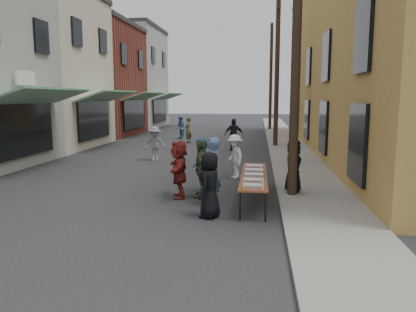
% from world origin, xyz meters
% --- Properties ---
extents(ground, '(120.00, 120.00, 0.00)m').
position_xyz_m(ground, '(0.00, 0.00, 0.00)').
color(ground, '#28282B').
rests_on(ground, ground).
extents(sidewalk, '(2.20, 60.00, 0.10)m').
position_xyz_m(sidewalk, '(5.00, 15.00, 0.05)').
color(sidewalk, gray).
rests_on(sidewalk, ground).
extents(storefront_row, '(8.00, 37.00, 9.00)m').
position_xyz_m(storefront_row, '(-10.00, 14.96, 4.12)').
color(storefront_row, maroon).
rests_on(storefront_row, ground).
extents(building_ochre, '(10.00, 28.00, 10.00)m').
position_xyz_m(building_ochre, '(11.10, 14.00, 5.00)').
color(building_ochre, '#B37D40').
rests_on(building_ochre, ground).
extents(utility_pole_near, '(0.26, 0.26, 9.00)m').
position_xyz_m(utility_pole_near, '(4.30, 3.00, 4.50)').
color(utility_pole_near, '#2D2116').
rests_on(utility_pole_near, ground).
extents(utility_pole_mid, '(0.26, 0.26, 9.00)m').
position_xyz_m(utility_pole_mid, '(4.30, 15.00, 4.50)').
color(utility_pole_mid, '#2D2116').
rests_on(utility_pole_mid, ground).
extents(utility_pole_far, '(0.26, 0.26, 9.00)m').
position_xyz_m(utility_pole_far, '(4.30, 27.00, 4.50)').
color(utility_pole_far, '#2D2116').
rests_on(utility_pole_far, ground).
extents(serving_table, '(0.70, 4.00, 0.75)m').
position_xyz_m(serving_table, '(3.22, 2.46, 0.71)').
color(serving_table, brown).
rests_on(serving_table, ground).
extents(catering_tray_sausage, '(0.50, 0.33, 0.08)m').
position_xyz_m(catering_tray_sausage, '(3.22, 0.81, 0.79)').
color(catering_tray_sausage, maroon).
rests_on(catering_tray_sausage, serving_table).
extents(catering_tray_foil_b, '(0.50, 0.33, 0.08)m').
position_xyz_m(catering_tray_foil_b, '(3.22, 1.46, 0.79)').
color(catering_tray_foil_b, '#B2B2B7').
rests_on(catering_tray_foil_b, serving_table).
extents(catering_tray_buns, '(0.50, 0.33, 0.08)m').
position_xyz_m(catering_tray_buns, '(3.22, 2.16, 0.79)').
color(catering_tray_buns, tan).
rests_on(catering_tray_buns, serving_table).
extents(catering_tray_foil_d, '(0.50, 0.33, 0.08)m').
position_xyz_m(catering_tray_foil_d, '(3.22, 2.86, 0.79)').
color(catering_tray_foil_d, '#B2B2B7').
rests_on(catering_tray_foil_d, serving_table).
extents(catering_tray_buns_end, '(0.50, 0.33, 0.08)m').
position_xyz_m(catering_tray_buns_end, '(3.22, 3.56, 0.79)').
color(catering_tray_buns_end, tan).
rests_on(catering_tray_buns_end, serving_table).
extents(condiment_jar_a, '(0.07, 0.07, 0.08)m').
position_xyz_m(condiment_jar_a, '(3.00, 0.51, 0.79)').
color(condiment_jar_a, '#A57F26').
rests_on(condiment_jar_a, serving_table).
extents(condiment_jar_b, '(0.07, 0.07, 0.08)m').
position_xyz_m(condiment_jar_b, '(3.00, 0.61, 0.79)').
color(condiment_jar_b, '#A57F26').
rests_on(condiment_jar_b, serving_table).
extents(condiment_jar_c, '(0.07, 0.07, 0.08)m').
position_xyz_m(condiment_jar_c, '(3.00, 0.71, 0.79)').
color(condiment_jar_c, '#A57F26').
rests_on(condiment_jar_c, serving_table).
extents(cup_stack, '(0.08, 0.08, 0.12)m').
position_xyz_m(cup_stack, '(3.42, 0.56, 0.81)').
color(cup_stack, tan).
rests_on(cup_stack, serving_table).
extents(guest_front_a, '(0.71, 0.89, 1.59)m').
position_xyz_m(guest_front_a, '(2.19, 0.80, 0.80)').
color(guest_front_a, black).
rests_on(guest_front_a, ground).
extents(guest_front_b, '(0.52, 0.71, 1.82)m').
position_xyz_m(guest_front_b, '(2.11, 1.94, 0.91)').
color(guest_front_b, '#4B6692').
rests_on(guest_front_b, ground).
extents(guest_front_c, '(0.76, 0.90, 1.63)m').
position_xyz_m(guest_front_c, '(1.60, 3.47, 0.82)').
color(guest_front_c, teal).
rests_on(guest_front_c, ground).
extents(guest_front_d, '(0.95, 1.15, 1.56)m').
position_xyz_m(guest_front_d, '(2.51, 5.63, 0.78)').
color(guest_front_d, white).
rests_on(guest_front_d, ground).
extents(guest_front_e, '(0.44, 0.99, 1.66)m').
position_xyz_m(guest_front_e, '(1.72, 2.71, 0.83)').
color(guest_front_e, '#475431').
rests_on(guest_front_e, ground).
extents(guest_queue_back, '(0.79, 1.59, 1.64)m').
position_xyz_m(guest_queue_back, '(1.09, 2.59, 0.82)').
color(guest_queue_back, maroon).
rests_on(guest_queue_back, ground).
extents(server, '(0.67, 0.85, 1.53)m').
position_xyz_m(server, '(4.35, 3.34, 0.87)').
color(server, black).
rests_on(server, sidewalk).
extents(passerby_left, '(1.14, 0.92, 1.53)m').
position_xyz_m(passerby_left, '(-1.32, 9.21, 0.77)').
color(passerby_left, gray).
rests_on(passerby_left, ground).
extents(passerby_mid, '(1.02, 0.45, 1.72)m').
position_xyz_m(passerby_mid, '(2.02, 13.06, 0.86)').
color(passerby_mid, black).
rests_on(passerby_mid, ground).
extents(passerby_right, '(0.54, 0.69, 1.65)m').
position_xyz_m(passerby_right, '(-1.02, 16.26, 0.82)').
color(passerby_right, brown).
rests_on(passerby_right, ground).
extents(passerby_far, '(0.94, 0.97, 1.57)m').
position_xyz_m(passerby_far, '(-1.93, 18.53, 0.78)').
color(passerby_far, '#5681A7').
rests_on(passerby_far, ground).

